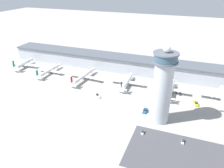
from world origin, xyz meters
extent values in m
plane|color=#9E9B93|center=(0.00, 0.00, 0.00)|extent=(1000.00, 1000.00, 0.00)
cube|color=#A3A8B2|center=(0.00, 70.00, 7.52)|extent=(277.74, 22.00, 15.04)
cube|color=#4C515B|center=(0.00, 70.00, 15.84)|extent=(277.74, 25.00, 1.60)
cylinder|color=#ADB2BC|center=(55.31, -12.47, 23.03)|extent=(13.16, 13.16, 46.05)
cylinder|color=#565B66|center=(55.31, -12.47, 46.45)|extent=(16.94, 16.94, 0.80)
cylinder|color=#334C60|center=(55.31, -12.47, 49.30)|extent=(15.59, 15.59, 4.89)
cylinder|color=#565B66|center=(55.31, -12.47, 52.24)|extent=(16.94, 16.94, 1.00)
sphere|color=white|center=(55.31, -12.47, 55.23)|extent=(4.96, 4.96, 4.96)
cube|color=#424247|center=(73.70, -44.80, 0.00)|extent=(64.00, 40.00, 0.01)
cylinder|color=white|center=(-113.43, 37.67, 4.48)|extent=(6.14, 24.77, 4.22)
cone|color=white|center=(-114.55, 51.79, 4.48)|extent=(4.50, 4.12, 4.22)
cone|color=white|center=(-112.26, 22.93, 4.48)|extent=(4.18, 5.35, 3.80)
cube|color=white|center=(-113.47, 38.16, 3.74)|extent=(35.39, 7.16, 0.44)
cylinder|color=#A8A8B2|center=(-120.91, 38.58, 2.46)|extent=(2.68, 4.81, 2.32)
cylinder|color=#A8A8B2|center=(-106.19, 39.74, 2.46)|extent=(2.68, 4.81, 2.32)
cube|color=#14704C|center=(-112.18, 21.92, 9.96)|extent=(0.52, 2.81, 6.75)
cube|color=white|center=(-112.15, 21.52, 4.90)|extent=(11.93, 2.93, 0.24)
cylinder|color=black|center=(-114.30, 48.70, 1.18)|extent=(0.28, 0.28, 2.37)
cylinder|color=black|center=(-110.46, 37.60, 1.18)|extent=(0.28, 0.28, 2.37)
cylinder|color=black|center=(-116.35, 37.13, 1.18)|extent=(0.28, 0.28, 2.37)
cylinder|color=white|center=(-73.62, 32.57, 3.82)|extent=(4.43, 32.67, 3.49)
cone|color=white|center=(-73.10, 50.42, 3.82)|extent=(3.58, 3.24, 3.49)
cone|color=white|center=(-74.15, 14.19, 3.82)|extent=(3.26, 4.28, 3.14)
cube|color=white|center=(-73.60, 33.22, 3.21)|extent=(30.20, 5.27, 0.44)
cylinder|color=#A8A8B2|center=(-79.88, 34.40, 2.16)|extent=(2.03, 3.89, 1.92)
cylinder|color=#A8A8B2|center=(-67.25, 34.04, 2.16)|extent=(2.03, 3.89, 1.92)
cube|color=#14704C|center=(-74.17, 13.35, 8.36)|extent=(0.38, 2.81, 5.58)
cube|color=white|center=(-74.18, 12.95, 4.17)|extent=(9.83, 2.28, 0.24)
cylinder|color=black|center=(-73.18, 47.65, 1.04)|extent=(0.28, 0.28, 2.08)
cylinder|color=black|center=(-71.18, 32.35, 1.04)|extent=(0.28, 0.28, 2.08)
cylinder|color=black|center=(-76.06, 32.49, 1.04)|extent=(0.28, 0.28, 2.08)
cylinder|color=white|center=(-30.43, 31.38, 4.43)|extent=(5.94, 36.86, 3.69)
cone|color=white|center=(-29.20, 51.35, 4.43)|extent=(3.89, 3.54, 3.69)
cone|color=white|center=(-31.70, 10.85, 4.43)|extent=(3.59, 4.62, 3.32)
cube|color=white|center=(-30.39, 32.11, 3.78)|extent=(38.72, 6.76, 0.44)
cylinder|color=#A8A8B2|center=(-38.40, 33.61, 2.67)|extent=(2.28, 4.18, 2.03)
cylinder|color=#A8A8B2|center=(-22.25, 32.61, 2.67)|extent=(2.28, 4.18, 2.03)
cube|color=red|center=(-31.75, 9.97, 9.23)|extent=(0.47, 2.81, 5.90)
cube|color=white|center=(-31.78, 9.57, 4.80)|extent=(10.44, 2.63, 0.24)
cylinder|color=black|center=(-29.38, 48.49, 1.29)|extent=(0.28, 0.28, 2.58)
cylinder|color=black|center=(-27.86, 31.15, 1.29)|extent=(0.28, 0.28, 2.58)
cylinder|color=black|center=(-33.02, 31.47, 1.29)|extent=(0.28, 0.28, 2.58)
cylinder|color=white|center=(15.21, 34.90, 4.21)|extent=(4.88, 29.57, 3.91)
cone|color=white|center=(14.67, 51.38, 4.21)|extent=(4.02, 3.65, 3.91)
cone|color=white|center=(15.78, 17.84, 4.21)|extent=(3.67, 4.81, 3.52)
cube|color=white|center=(15.19, 35.49, 3.52)|extent=(35.06, 5.55, 0.44)
cylinder|color=#A8A8B2|center=(7.83, 36.25, 2.34)|extent=(2.29, 4.37, 2.15)
cylinder|color=#A8A8B2|center=(22.49, 36.73, 2.34)|extent=(2.29, 4.37, 2.15)
cube|color=navy|center=(15.81, 16.90, 9.29)|extent=(0.39, 2.81, 6.26)
cube|color=white|center=(15.82, 16.50, 4.60)|extent=(11.01, 2.36, 0.24)
cylinder|color=black|center=(14.77, 48.42, 1.13)|extent=(0.28, 0.28, 2.25)
cylinder|color=black|center=(17.96, 34.78, 1.13)|extent=(0.28, 0.28, 2.25)
cylinder|color=black|center=(12.48, 34.60, 1.13)|extent=(0.28, 0.28, 2.25)
cylinder|color=white|center=(57.88, 32.90, 4.64)|extent=(4.65, 30.10, 4.05)
cone|color=white|center=(57.55, 49.73, 4.64)|extent=(4.12, 3.72, 4.05)
cone|color=white|center=(58.23, 15.47, 4.64)|extent=(3.74, 4.93, 3.64)
cube|color=white|center=(57.87, 33.50, 3.94)|extent=(33.29, 5.06, 0.44)
cylinder|color=#A8A8B2|center=(50.88, 34.36, 2.71)|extent=(2.31, 4.49, 2.22)
cylinder|color=#A8A8B2|center=(64.82, 34.64, 2.71)|extent=(2.31, 4.49, 2.22)
cube|color=red|center=(58.25, 14.50, 9.90)|extent=(0.36, 2.81, 6.47)
cube|color=white|center=(58.26, 14.10, 5.05)|extent=(11.36, 2.23, 0.24)
cylinder|color=black|center=(57.61, 46.71, 1.31)|extent=(0.28, 0.28, 2.62)
cylinder|color=black|center=(60.72, 32.76, 1.31)|extent=(0.28, 0.28, 2.62)
cylinder|color=black|center=(55.06, 32.65, 1.31)|extent=(0.28, 0.28, 2.62)
cylinder|color=silver|center=(101.65, 34.78, 4.25)|extent=(4.45, 31.75, 3.86)
cone|color=silver|center=(101.97, 52.36, 4.25)|extent=(3.93, 3.55, 3.86)
cone|color=silver|center=(101.31, 16.62, 4.25)|extent=(3.56, 4.70, 3.48)
cube|color=silver|center=(101.66, 35.41, 3.58)|extent=(38.49, 5.11, 0.44)
cylinder|color=#A8A8B2|center=(93.61, 36.56, 2.41)|extent=(2.20, 4.29, 2.13)
cube|color=silver|center=(101.28, 15.30, 4.64)|extent=(10.85, 2.20, 0.24)
cylinder|color=black|center=(101.92, 49.42, 1.16)|extent=(0.28, 0.28, 2.32)
cylinder|color=black|center=(98.94, 34.66, 1.16)|extent=(0.28, 0.28, 2.32)
cube|color=black|center=(80.44, 21.10, 0.06)|extent=(4.45, 7.49, 0.12)
cube|color=gold|center=(80.44, 21.10, 0.72)|extent=(4.95, 8.80, 1.43)
cube|color=#232D38|center=(80.69, 20.29, 2.02)|extent=(2.89, 3.08, 1.17)
cube|color=black|center=(65.11, 34.60, 0.06)|extent=(5.67, 5.94, 0.12)
cube|color=#2D333D|center=(65.11, 34.60, 0.70)|extent=(6.49, 6.84, 1.40)
cube|color=#232D38|center=(65.57, 34.08, 1.97)|extent=(3.01, 3.01, 1.14)
cube|color=black|center=(43.10, -5.29, 0.06)|extent=(2.53, 5.90, 0.12)
cube|color=#195699|center=(43.10, -5.29, 0.83)|extent=(2.65, 7.01, 1.66)
cube|color=#232D38|center=(43.08, -5.99, 2.34)|extent=(2.24, 2.14, 1.36)
cube|color=black|center=(-1.90, 2.94, 0.06)|extent=(5.83, 4.97, 0.12)
cube|color=silver|center=(-1.90, 2.94, 0.79)|extent=(6.76, 5.66, 1.58)
cube|color=#232D38|center=(-2.44, 3.32, 2.23)|extent=(2.77, 2.77, 1.29)
cube|color=black|center=(47.71, -31.71, 0.06)|extent=(1.73, 3.80, 0.12)
cube|color=silver|center=(47.71, -31.71, 0.41)|extent=(1.81, 4.52, 0.83)
cube|color=#232D38|center=(47.71, -31.60, 1.16)|extent=(1.57, 2.50, 0.68)
cube|color=black|center=(74.16, -31.47, 0.06)|extent=(1.77, 3.96, 0.12)
cube|color=silver|center=(74.16, -31.47, 0.42)|extent=(1.85, 4.71, 0.84)
cube|color=#232D38|center=(74.16, -31.35, 1.18)|extent=(1.62, 2.60, 0.69)
camera|label=1|loc=(70.49, -151.17, 96.38)|focal=35.00mm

